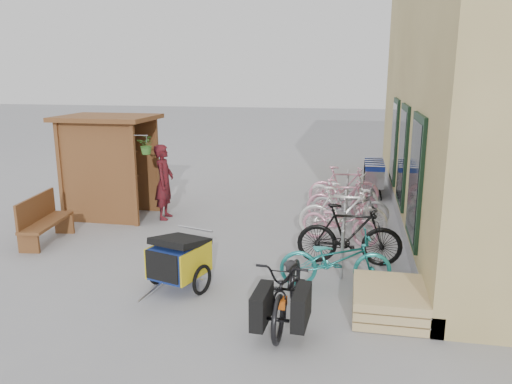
% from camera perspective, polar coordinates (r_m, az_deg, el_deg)
% --- Properties ---
extents(ground, '(80.00, 80.00, 0.00)m').
position_cam_1_polar(ground, '(9.16, -4.94, -8.12)').
color(ground, gray).
extents(kiosk, '(2.49, 1.65, 2.40)m').
position_cam_1_polar(kiosk, '(12.20, -16.81, 4.38)').
color(kiosk, brown).
rests_on(kiosk, ground).
extents(bike_rack, '(0.05, 5.35, 0.86)m').
position_cam_1_polar(bike_rack, '(10.95, 10.21, -1.80)').
color(bike_rack, '#A5A8AD').
rests_on(bike_rack, ground).
extents(pallet_stack, '(1.00, 1.20, 0.40)m').
position_cam_1_polar(pallet_stack, '(7.50, 14.94, -11.93)').
color(pallet_stack, tan).
rests_on(pallet_stack, ground).
extents(bench, '(0.65, 1.57, 0.97)m').
position_cam_1_polar(bench, '(10.94, -23.20, -2.86)').
color(bench, brown).
rests_on(bench, ground).
extents(shopping_carts, '(0.54, 2.14, 0.97)m').
position_cam_1_polar(shopping_carts, '(14.68, 13.27, 2.14)').
color(shopping_carts, silver).
rests_on(shopping_carts, ground).
extents(child_trailer, '(1.02, 1.58, 0.91)m').
position_cam_1_polar(child_trailer, '(8.06, -8.79, -7.48)').
color(child_trailer, navy).
rests_on(child_trailer, ground).
extents(cargo_bike, '(0.76, 1.95, 1.01)m').
position_cam_1_polar(cargo_bike, '(6.97, 3.68, -10.89)').
color(cargo_bike, black).
rests_on(cargo_bike, ground).
extents(person_kiosk, '(0.47, 0.67, 1.76)m').
position_cam_1_polar(person_kiosk, '(11.82, -10.45, 1.14)').
color(person_kiosk, maroon).
rests_on(person_kiosk, ground).
extents(bike_0, '(1.84, 0.85, 0.93)m').
position_cam_1_polar(bike_0, '(8.12, 9.07, -7.62)').
color(bike_0, teal).
rests_on(bike_0, ground).
extents(bike_1, '(1.88, 0.59, 1.12)m').
position_cam_1_polar(bike_1, '(9.06, 10.65, -4.81)').
color(bike_1, black).
rests_on(bike_1, ground).
extents(bike_2, '(1.73, 1.07, 0.86)m').
position_cam_1_polar(bike_2, '(10.23, 9.56, -3.38)').
color(bike_2, pink).
rests_on(bike_2, ground).
extents(bike_3, '(1.84, 0.58, 1.10)m').
position_cam_1_polar(bike_3, '(10.44, 9.89, -2.37)').
color(bike_3, white).
rests_on(bike_3, ground).
extents(bike_4, '(1.85, 0.88, 0.93)m').
position_cam_1_polar(bike_4, '(11.43, 10.64, -1.43)').
color(bike_4, '#9B9B9F').
rests_on(bike_4, ground).
extents(bike_5, '(1.67, 0.61, 0.99)m').
position_cam_1_polar(bike_5, '(11.71, 9.82, -0.91)').
color(bike_5, pink).
rests_on(bike_5, ground).
extents(bike_6, '(1.90, 1.09, 0.95)m').
position_cam_1_polar(bike_6, '(12.58, 9.85, 0.02)').
color(bike_6, white).
rests_on(bike_6, ground).
extents(bike_7, '(1.82, 0.70, 1.07)m').
position_cam_1_polar(bike_7, '(12.84, 10.01, 0.56)').
color(bike_7, pink).
rests_on(bike_7, ground).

